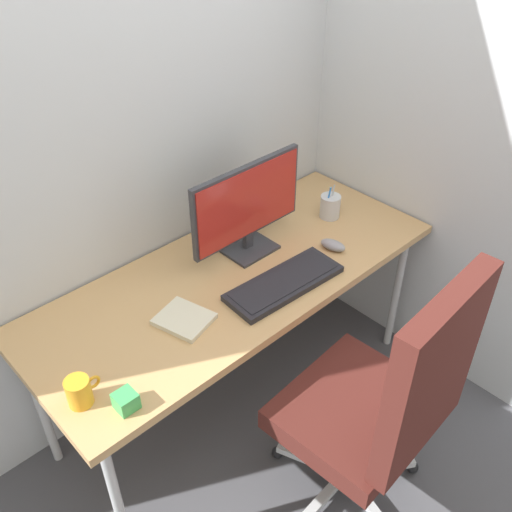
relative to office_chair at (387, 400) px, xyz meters
name	(u,v)px	position (x,y,z in m)	size (l,w,h in m)	color
ground_plane	(239,394)	(-0.01, 0.73, -0.60)	(8.00, 8.00, 0.00)	#4C4C51
wall_back	(163,76)	(-0.01, 1.10, 0.80)	(3.19, 0.04, 2.80)	silver
wall_side_right	(441,61)	(0.86, 0.51, 0.80)	(0.04, 2.19, 2.80)	silver
desk	(236,283)	(-0.01, 0.73, 0.07)	(1.69, 0.68, 0.72)	tan
office_chair	(387,400)	(0.00, 0.00, 0.00)	(0.59, 0.60, 1.13)	black
monitor	(248,206)	(0.14, 0.82, 0.33)	(0.54, 0.16, 0.38)	#333338
keyboard	(284,283)	(0.07, 0.55, 0.13)	(0.48, 0.20, 0.03)	black
mouse	(333,245)	(0.39, 0.58, 0.14)	(0.06, 0.11, 0.04)	gray
pen_holder	(330,206)	(0.57, 0.75, 0.17)	(0.09, 0.09, 0.16)	silver
notebook	(184,319)	(-0.32, 0.65, 0.13)	(0.16, 0.18, 0.02)	beige
coffee_mug	(79,392)	(-0.76, 0.58, 0.16)	(0.11, 0.08, 0.09)	orange
desk_clamp_accessory	(126,401)	(-0.68, 0.47, 0.15)	(0.06, 0.06, 0.06)	#3FAD59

